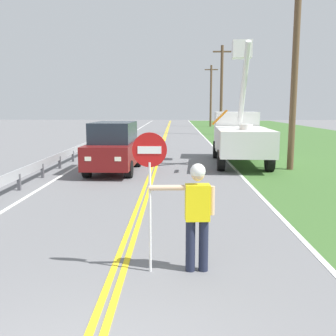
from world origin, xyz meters
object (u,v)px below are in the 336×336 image
at_px(flagger_worker, 197,210).
at_px(stop_sign_paddle, 150,171).
at_px(utility_bucket_truck, 240,134).
at_px(utility_pole_mid, 221,89).
at_px(oncoming_suv_nearest, 114,147).
at_px(utility_pole_near, 295,74).
at_px(utility_pole_far, 211,95).

bearing_deg(flagger_worker, stop_sign_paddle, -176.98).
height_order(utility_bucket_truck, utility_pole_mid, utility_pole_mid).
distance_m(flagger_worker, oncoming_suv_nearest, 10.53).
distance_m(utility_bucket_truck, oncoming_suv_nearest, 6.37).
bearing_deg(flagger_worker, utility_pole_near, 66.48).
bearing_deg(utility_bucket_truck, flagger_worker, -102.21).
distance_m(flagger_worker, utility_pole_near, 12.20).
bearing_deg(oncoming_suv_nearest, utility_bucket_truck, 25.79).
relative_size(stop_sign_paddle, utility_pole_mid, 0.27).
bearing_deg(oncoming_suv_nearest, utility_pole_far, 78.96).
distance_m(utility_pole_near, utility_pole_mid, 21.99).
bearing_deg(utility_pole_far, utility_pole_mid, -91.44).
relative_size(flagger_worker, utility_pole_near, 0.23).
relative_size(flagger_worker, oncoming_suv_nearest, 0.39).
bearing_deg(utility_pole_far, utility_pole_near, -89.79).
relative_size(flagger_worker, utility_bucket_truck, 0.26).
bearing_deg(utility_bucket_truck, stop_sign_paddle, -105.39).
relative_size(stop_sign_paddle, utility_pole_near, 0.30).
distance_m(stop_sign_paddle, oncoming_suv_nearest, 10.40).
height_order(flagger_worker, utility_pole_far, utility_pole_far).
xyz_separation_m(flagger_worker, stop_sign_paddle, (-0.77, -0.04, 0.66)).
bearing_deg(utility_bucket_truck, utility_pole_mid, 86.01).
height_order(stop_sign_paddle, utility_bucket_truck, utility_bucket_truck).
height_order(utility_bucket_truck, utility_pole_far, utility_pole_far).
height_order(utility_pole_near, utility_pole_mid, utility_pole_mid).
height_order(utility_pole_near, utility_pole_far, utility_pole_far).
bearing_deg(oncoming_suv_nearest, utility_pole_mid, 72.59).
height_order(stop_sign_paddle, utility_pole_near, utility_pole_near).
bearing_deg(utility_pole_near, stop_sign_paddle, -116.76).
distance_m(utility_bucket_truck, utility_pole_near, 3.90).
bearing_deg(utility_bucket_truck, utility_pole_far, 87.14).
xyz_separation_m(stop_sign_paddle, utility_pole_near, (5.48, 10.86, 2.42)).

